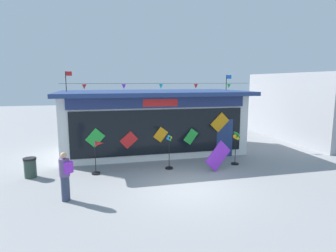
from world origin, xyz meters
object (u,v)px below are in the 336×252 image
at_px(wind_spinner_center_left, 236,143).
at_px(wind_spinner_far_left, 98,152).
at_px(wind_spinner_left, 169,152).
at_px(person_near_camera, 65,175).
at_px(kite_shop_building, 152,121).
at_px(display_kite_on_ground, 218,156).
at_px(trash_bin, 30,168).

bearing_deg(wind_spinner_center_left, wind_spinner_far_left, 178.69).
xyz_separation_m(wind_spinner_left, person_near_camera, (-4.22, -2.57, 0.10)).
bearing_deg(person_near_camera, kite_shop_building, -173.00).
bearing_deg(wind_spinner_center_left, kite_shop_building, 131.77).
bearing_deg(person_near_camera, wind_spinner_far_left, -161.70).
bearing_deg(display_kite_on_ground, wind_spinner_left, 160.09).
relative_size(kite_shop_building, wind_spinner_far_left, 6.85).
xyz_separation_m(wind_spinner_center_left, trash_bin, (-9.19, 0.35, -0.65)).
distance_m(kite_shop_building, person_near_camera, 7.53).
relative_size(kite_shop_building, display_kite_on_ground, 8.01).
distance_m(kite_shop_building, wind_spinner_far_left, 4.80).
height_order(wind_spinner_left, wind_spinner_center_left, wind_spinner_center_left).
height_order(kite_shop_building, display_kite_on_ground, kite_shop_building).
bearing_deg(wind_spinner_far_left, trash_bin, 175.72).
bearing_deg(wind_spinner_far_left, kite_shop_building, 49.84).
height_order(wind_spinner_center_left, trash_bin, wind_spinner_center_left).
bearing_deg(wind_spinner_left, person_near_camera, -148.63).
distance_m(wind_spinner_far_left, wind_spinner_left, 3.16).
bearing_deg(display_kite_on_ground, wind_spinner_center_left, 28.76).
distance_m(wind_spinner_center_left, trash_bin, 9.22).
xyz_separation_m(wind_spinner_far_left, wind_spinner_center_left, (6.42, -0.15, 0.13)).
relative_size(kite_shop_building, person_near_camera, 5.98).
xyz_separation_m(wind_spinner_far_left, wind_spinner_left, (3.15, -0.05, -0.16)).
distance_m(wind_spinner_far_left, person_near_camera, 2.83).
height_order(trash_bin, display_kite_on_ground, display_kite_on_ground).
relative_size(wind_spinner_center_left, trash_bin, 1.95).
bearing_deg(display_kite_on_ground, kite_shop_building, 116.12).
height_order(wind_spinner_far_left, display_kite_on_ground, wind_spinner_far_left).
xyz_separation_m(kite_shop_building, wind_spinner_left, (0.10, -3.67, -0.96)).
bearing_deg(kite_shop_building, trash_bin, -149.63).
bearing_deg(kite_shop_building, wind_spinner_center_left, -48.23).
relative_size(wind_spinner_left, person_near_camera, 0.95).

